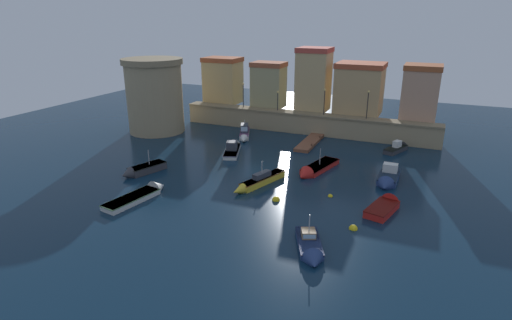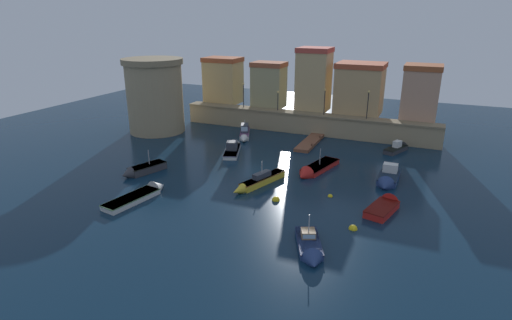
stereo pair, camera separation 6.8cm
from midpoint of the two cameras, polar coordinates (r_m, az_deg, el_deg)
The scene contains 22 objects.
ground_plane at distance 45.84m, azimuth 0.20°, elevation -1.59°, with size 98.35×98.35×0.00m, color #0C2338.
quay_wall at distance 61.07m, azimuth 6.69°, elevation 5.15°, with size 37.71×2.39×2.98m.
old_town_backdrop at distance 62.91m, azimuth 8.76°, elevation 10.23°, with size 35.39×5.78×9.26m.
fortress_tower at distance 62.40m, azimuth -13.76°, elevation 8.68°, with size 8.66×8.66×10.64m.
pier_dock at distance 56.03m, azimuth 7.48°, elevation 2.43°, with size 1.90×8.14×0.70m.
quay_lamp_0 at distance 63.66m, azimuth -1.72°, elevation 9.48°, with size 0.32×0.32×3.73m.
quay_lamp_1 at distance 61.61m, azimuth 3.08°, elevation 8.68°, with size 0.32×0.32×2.92m.
quay_lamp_2 at distance 59.49m, azimuth 9.51°, elevation 8.50°, with size 0.32×0.32×3.70m.
quay_lamp_3 at distance 58.35m, azimuth 15.27°, elevation 7.97°, with size 0.32×0.32×3.87m.
moored_boat_0 at distance 38.81m, azimuth 17.53°, elevation -6.03°, with size 2.97×5.23×1.72m.
moored_boat_1 at distance 44.72m, azimuth 17.79°, elevation -2.49°, with size 1.97×5.64×2.14m.
moored_boat_2 at distance 46.78m, azimuth -15.52°, elevation -1.32°, with size 3.12×5.45×2.78m.
moored_boat_3 at distance 41.99m, azimuth 0.33°, elevation -2.96°, with size 3.39×7.35×2.59m.
moored_boat_4 at distance 52.86m, azimuth -3.14°, elevation 1.73°, with size 3.87×7.03×2.08m.
moored_boat_5 at distance 45.93m, azimuth 8.08°, elevation -1.34°, with size 3.54×7.38×3.03m.
moored_boat_6 at distance 40.93m, azimuth -15.35°, elevation -4.56°, with size 2.93×7.19×1.69m.
moored_boat_7 at distance 58.43m, azimuth -1.56°, elevation 3.69°, with size 3.57×6.34×2.57m.
moored_boat_8 at distance 55.80m, azimuth 19.15°, elevation 1.63°, with size 3.12×5.08×1.72m.
moored_boat_9 at distance 31.05m, azimuth 7.58°, elevation -12.09°, with size 3.61×5.51×2.99m.
mooring_buoy_0 at distance 40.31m, azimuth 10.27°, elevation -4.98°, with size 0.47×0.47×0.47m, color yellow.
mooring_buoy_1 at distance 38.95m, azimuth 2.82°, elevation -5.57°, with size 0.74×0.74×0.74m, color yellow.
mooring_buoy_2 at distance 34.90m, azimuth 13.31°, elevation -9.26°, with size 0.72×0.72×0.72m, color yellow.
Camera 2 is at (16.89, -39.30, 16.47)m, focal length 28.94 mm.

